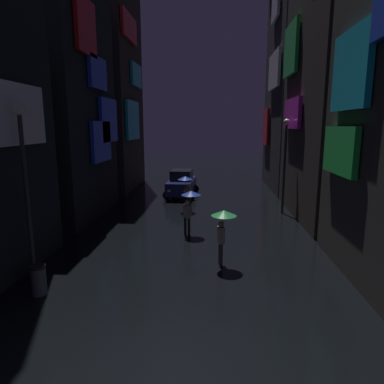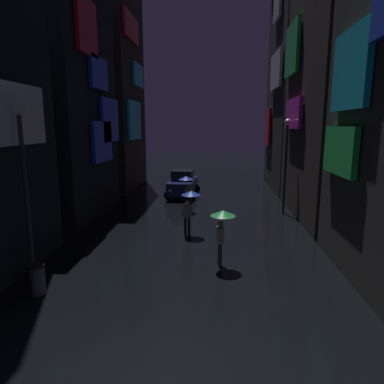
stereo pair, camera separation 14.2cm
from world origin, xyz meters
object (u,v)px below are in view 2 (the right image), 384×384
(car_distant, at_px, (183,184))
(trash_bin, at_px, (38,279))
(pedestrian_near_crossing_green, at_px, (222,222))
(streetlamp_right_far, at_px, (286,155))
(streetlamp_left_near, at_px, (24,174))
(pedestrian_midstreet_centre_blue, at_px, (187,184))
(pedestrian_foreground_left_blue, at_px, (190,200))

(car_distant, relative_size, trash_bin, 4.55)
(pedestrian_near_crossing_green, height_order, streetlamp_right_far, streetlamp_right_far)
(streetlamp_left_near, bearing_deg, streetlamp_right_far, 43.58)
(pedestrian_midstreet_centre_blue, xyz_separation_m, streetlamp_left_near, (-4.32, -9.62, 1.90))
(car_distant, distance_m, streetlamp_left_near, 14.73)
(pedestrian_near_crossing_green, bearing_deg, streetlamp_left_near, -166.44)
(streetlamp_right_far, height_order, trash_bin, streetlamp_right_far)
(car_distant, bearing_deg, streetlamp_right_far, -35.33)
(streetlamp_left_near, relative_size, trash_bin, 6.17)
(pedestrian_foreground_left_blue, height_order, pedestrian_near_crossing_green, same)
(pedestrian_midstreet_centre_blue, bearing_deg, trash_bin, -108.85)
(pedestrian_near_crossing_green, bearing_deg, pedestrian_foreground_left_blue, 112.28)
(pedestrian_foreground_left_blue, distance_m, car_distant, 9.09)
(pedestrian_near_crossing_green, height_order, car_distant, pedestrian_near_crossing_green)
(pedestrian_foreground_left_blue, distance_m, streetlamp_left_near, 7.27)
(car_distant, xyz_separation_m, trash_bin, (-2.93, -15.03, -0.46))
(streetlamp_left_near, height_order, trash_bin, streetlamp_left_near)
(pedestrian_foreground_left_blue, distance_m, streetlamp_right_far, 7.02)
(car_distant, height_order, streetlamp_left_near, streetlamp_left_near)
(streetlamp_right_far, bearing_deg, streetlamp_left_near, -136.42)
(pedestrian_near_crossing_green, relative_size, trash_bin, 2.28)
(car_distant, bearing_deg, pedestrian_foreground_left_blue, -82.18)
(pedestrian_foreground_left_blue, relative_size, car_distant, 0.50)
(pedestrian_near_crossing_green, xyz_separation_m, car_distant, (-2.68, 12.51, -0.74))
(pedestrian_midstreet_centre_blue, distance_m, car_distant, 4.53)
(pedestrian_midstreet_centre_blue, bearing_deg, car_distant, 98.95)
(pedestrian_near_crossing_green, height_order, trash_bin, pedestrian_near_crossing_green)
(pedestrian_near_crossing_green, xyz_separation_m, pedestrian_midstreet_centre_blue, (-1.99, 8.10, 0.00))
(streetlamp_right_far, distance_m, trash_bin, 14.34)
(pedestrian_near_crossing_green, distance_m, streetlamp_left_near, 6.77)
(streetlamp_left_near, distance_m, streetlamp_right_far, 13.81)
(pedestrian_foreground_left_blue, bearing_deg, streetlamp_left_near, -133.85)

